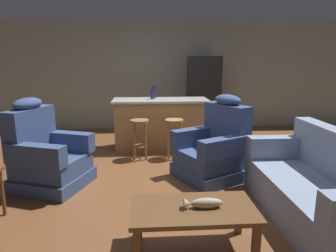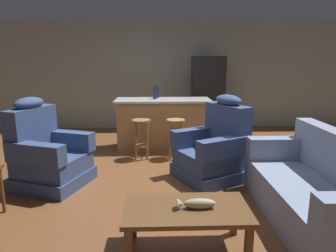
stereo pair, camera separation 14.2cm
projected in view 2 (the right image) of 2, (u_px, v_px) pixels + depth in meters
ground_plane at (165, 172)px, 4.57m from camera, size 12.00×12.00×0.00m
back_wall at (162, 76)px, 7.33m from camera, size 12.00×0.05×2.60m
coffee_table at (186, 213)px, 2.63m from camera, size 1.10×0.60×0.42m
fish_figurine at (196, 204)px, 2.59m from camera, size 0.34×0.10×0.10m
couch at (317, 192)px, 3.11m from camera, size 0.85×1.90×0.94m
recliner_near_lamp at (47, 155)px, 4.06m from camera, size 1.07×1.07×1.20m
recliner_near_island at (214, 150)px, 4.29m from camera, size 1.13×1.13×1.20m
kitchen_island at (163, 123)px, 5.78m from camera, size 1.80×0.70×0.95m
bar_stool_left at (141, 132)px, 5.15m from camera, size 0.32×0.32×0.68m
bar_stool_right at (176, 131)px, 5.17m from camera, size 0.32×0.32×0.68m
refrigerator at (207, 95)px, 6.90m from camera, size 0.70×0.69×1.76m
bottle_tall_green at (158, 93)px, 5.91m from camera, size 0.09×0.09×0.24m
bottle_short_amber at (155, 94)px, 5.68m from camera, size 0.07×0.07×0.25m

